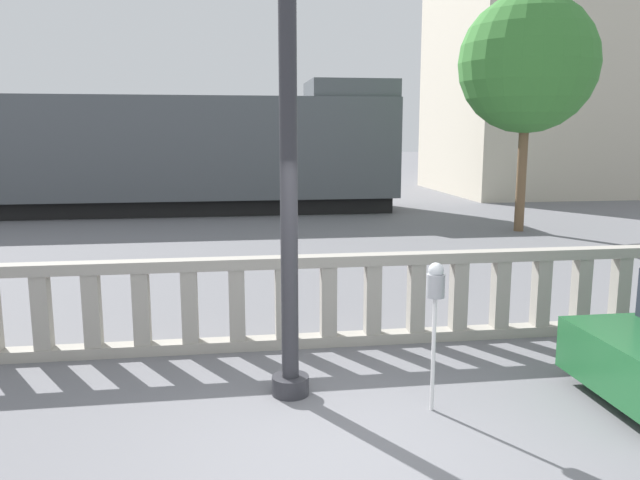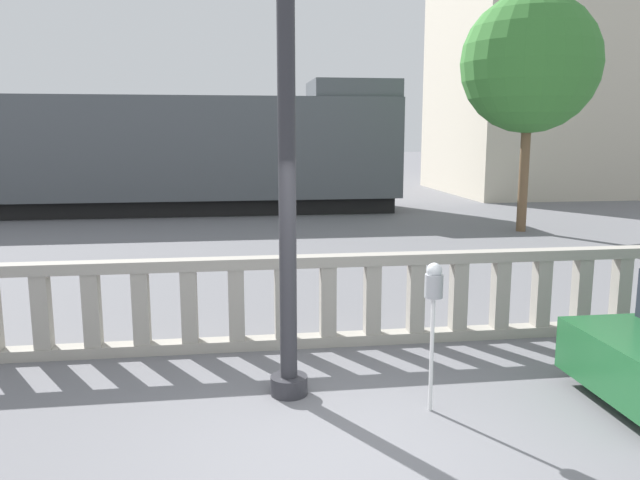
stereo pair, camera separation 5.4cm
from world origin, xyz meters
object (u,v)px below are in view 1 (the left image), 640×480
(train_near, at_px, (112,153))
(tree_left, at_px, (528,64))
(lamppost, at_px, (288,42))
(parking_meter, at_px, (435,292))

(train_near, distance_m, tree_left, 13.43)
(lamppost, height_order, tree_left, tree_left)
(lamppost, bearing_deg, parking_meter, -23.44)
(lamppost, bearing_deg, train_near, 105.90)
(tree_left, bearing_deg, lamppost, -126.48)
(parking_meter, bearing_deg, lamppost, 156.56)
(lamppost, relative_size, tree_left, 1.00)
(parking_meter, bearing_deg, train_near, 109.73)
(lamppost, relative_size, parking_meter, 4.22)
(parking_meter, xyz_separation_m, train_near, (-5.84, 16.28, 0.82))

